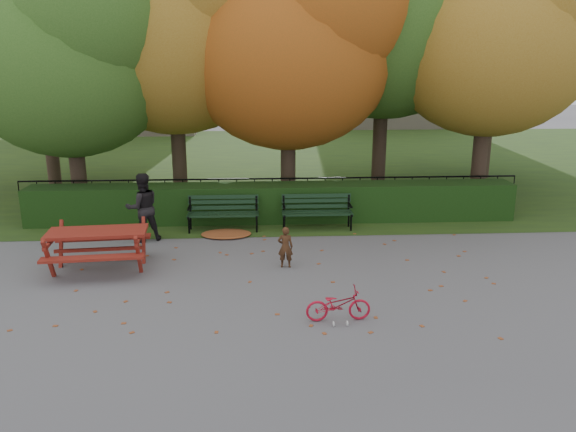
{
  "coord_description": "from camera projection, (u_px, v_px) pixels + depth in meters",
  "views": [
    {
      "loc": [
        -0.43,
        -10.19,
        4.19
      ],
      "look_at": [
        0.22,
        1.33,
        1.0
      ],
      "focal_mm": 35.0,
      "sensor_mm": 36.0,
      "label": 1
    }
  ],
  "objects": [
    {
      "name": "tree_e",
      "position": [
        506.0,
        28.0,
        15.5
      ],
      "size": [
        6.09,
        5.8,
        8.16
      ],
      "color": "#31201A",
      "rests_on": "ground"
    },
    {
      "name": "tree_g",
      "position": [
        509.0,
        26.0,
        19.36
      ],
      "size": [
        6.3,
        6.0,
        8.55
      ],
      "color": "#31201A",
      "rests_on": "ground"
    },
    {
      "name": "building_right",
      "position": [
        384.0,
        33.0,
        36.73
      ],
      "size": [
        9.0,
        6.0,
        12.0
      ],
      "primitive_type": "cube",
      "color": "tan",
      "rests_on": "ground"
    },
    {
      "name": "building_left",
      "position": [
        111.0,
        4.0,
        33.48
      ],
      "size": [
        10.0,
        7.0,
        15.0
      ],
      "primitive_type": "cube",
      "color": "tan",
      "rests_on": "ground"
    },
    {
      "name": "bench_right",
      "position": [
        317.0,
        209.0,
        14.43
      ],
      "size": [
        1.8,
        0.57,
        0.88
      ],
      "color": "black",
      "rests_on": "ground"
    },
    {
      "name": "picnic_table",
      "position": [
        98.0,
        239.0,
        11.51
      ],
      "size": [
        2.11,
        1.76,
        0.96
      ],
      "rotation": [
        0.0,
        0.0,
        0.09
      ],
      "color": "maroon",
      "rests_on": "ground"
    },
    {
      "name": "tree_a",
      "position": [
        75.0,
        48.0,
        14.83
      ],
      "size": [
        5.88,
        5.6,
        7.48
      ],
      "color": "#31201A",
      "rests_on": "ground"
    },
    {
      "name": "bicycle",
      "position": [
        338.0,
        305.0,
        9.32
      ],
      "size": [
        1.1,
        0.42,
        0.57
      ],
      "primitive_type": "imported",
      "rotation": [
        0.0,
        0.0,
        1.61
      ],
      "color": "#B51028",
      "rests_on": "ground"
    },
    {
      "name": "bench_left",
      "position": [
        223.0,
        210.0,
        14.3
      ],
      "size": [
        1.8,
        0.57,
        0.88
      ],
      "color": "black",
      "rests_on": "ground"
    },
    {
      "name": "ground",
      "position": [
        280.0,
        284.0,
        10.95
      ],
      "size": [
        90.0,
        90.0,
        0.0
      ],
      "primitive_type": "plane",
      "color": "slate",
      "rests_on": "ground"
    },
    {
      "name": "tree_b",
      "position": [
        183.0,
        17.0,
        15.87
      ],
      "size": [
        6.72,
        6.4,
        8.79
      ],
      "color": "#31201A",
      "rests_on": "ground"
    },
    {
      "name": "tree_c",
      "position": [
        301.0,
        37.0,
        15.44
      ],
      "size": [
        6.3,
        6.0,
        8.0
      ],
      "color": "#31201A",
      "rests_on": "ground"
    },
    {
      "name": "hedge",
      "position": [
        273.0,
        203.0,
        15.15
      ],
      "size": [
        13.0,
        0.9,
        1.0
      ],
      "primitive_type": "cube",
      "color": "black",
      "rests_on": "ground"
    },
    {
      "name": "tree_f",
      "position": [
        45.0,
        12.0,
        17.93
      ],
      "size": [
        6.93,
        6.6,
        9.19
      ],
      "color": "#31201A",
      "rests_on": "ground"
    },
    {
      "name": "leaf_scatter",
      "position": [
        280.0,
        278.0,
        11.23
      ],
      "size": [
        9.0,
        5.7,
        0.01
      ],
      "primitive_type": null,
      "color": "maroon",
      "rests_on": "ground"
    },
    {
      "name": "iron_fence",
      "position": [
        272.0,
        195.0,
        15.91
      ],
      "size": [
        14.0,
        0.04,
        1.02
      ],
      "color": "black",
      "rests_on": "ground"
    },
    {
      "name": "adult",
      "position": [
        143.0,
        207.0,
        13.35
      ],
      "size": [
        0.99,
        0.9,
        1.66
      ],
      "primitive_type": "imported",
      "rotation": [
        0.0,
        0.0,
        3.56
      ],
      "color": "black",
      "rests_on": "ground"
    },
    {
      "name": "child",
      "position": [
        285.0,
        247.0,
        11.71
      ],
      "size": [
        0.34,
        0.23,
        0.88
      ],
      "primitive_type": "imported",
      "rotation": [
        0.0,
        0.0,
        3.07
      ],
      "color": "#412514",
      "rests_on": "ground"
    },
    {
      "name": "leaf_pile",
      "position": [
        226.0,
        234.0,
        13.95
      ],
      "size": [
        1.33,
        0.99,
        0.09
      ],
      "primitive_type": "ellipsoid",
      "rotation": [
        0.0,
        0.0,
        0.1
      ],
      "color": "maroon",
      "rests_on": "ground"
    },
    {
      "name": "grass_strip",
      "position": [
        267.0,
        161.0,
        24.42
      ],
      "size": [
        90.0,
        90.0,
        0.0
      ],
      "primitive_type": "plane",
      "color": "#233A18",
      "rests_on": "ground"
    }
  ]
}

